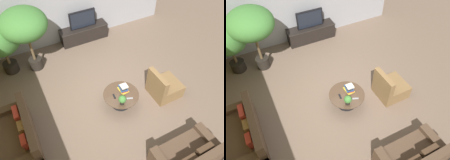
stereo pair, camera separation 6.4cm
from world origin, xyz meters
TOP-DOWN VIEW (x-y plane):
  - ground_plane at (0.00, 0.00)m, footprint 24.00×24.00m
  - media_console at (0.34, 2.94)m, footprint 1.74×0.50m
  - television at (0.34, 2.94)m, footprint 0.95×0.13m
  - coffee_table at (0.07, -0.31)m, footprint 0.96×0.96m
  - couch_by_wall at (-2.61, -0.24)m, footprint 0.84×1.71m
  - couch_near_entry at (0.53, -2.46)m, footprint 1.45×0.84m
  - armchair_wicker at (1.32, -0.55)m, footprint 0.80×0.76m
  - potted_palm_tall at (-2.35, 2.46)m, footprint 1.19×1.19m
  - potted_palm_corner at (-1.61, 2.25)m, footprint 1.33×1.33m
  - potted_plant_tabletop at (-0.06, -0.60)m, footprint 0.20×0.20m
  - book_stack at (0.19, -0.21)m, footprint 0.23×0.31m
  - remote_black at (-0.13, -0.30)m, footprint 0.06×0.16m
  - remote_silver at (0.20, -0.55)m, footprint 0.16×0.10m

SIDE VIEW (x-z plane):
  - ground_plane at x=0.00m, z-range 0.00..0.00m
  - armchair_wicker at x=1.32m, z-range -0.16..0.70m
  - media_console at x=0.34m, z-range 0.01..0.55m
  - coffee_table at x=0.07m, z-range 0.08..0.49m
  - couch_by_wall at x=-2.61m, z-range -0.13..0.71m
  - couch_near_entry at x=0.53m, z-range -0.13..0.71m
  - remote_black at x=-0.13m, z-range 0.41..0.43m
  - remote_silver at x=0.20m, z-range 0.41..0.43m
  - book_stack at x=0.19m, z-range 0.40..0.58m
  - potted_plant_tabletop at x=-0.06m, z-range 0.43..0.71m
  - television at x=0.34m, z-range 0.54..1.16m
  - potted_palm_tall at x=-2.35m, z-range 0.32..2.16m
  - potted_palm_corner at x=-1.61m, z-range 0.52..2.59m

